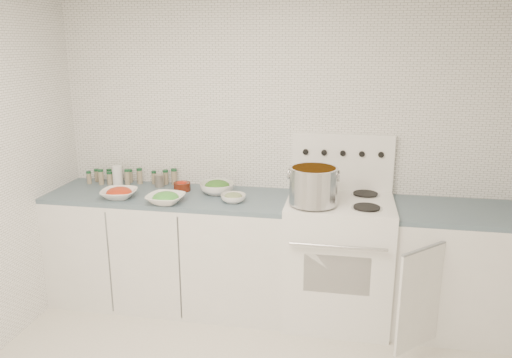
% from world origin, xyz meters
% --- Properties ---
extents(room_walls, '(3.54, 3.04, 2.52)m').
position_xyz_m(room_walls, '(0.00, 0.00, 1.56)').
color(room_walls, white).
rests_on(room_walls, ground).
extents(counter_left, '(1.85, 0.62, 0.90)m').
position_xyz_m(counter_left, '(-0.82, 1.19, 0.45)').
color(counter_left, white).
rests_on(counter_left, ground).
extents(stove, '(0.76, 0.70, 1.36)m').
position_xyz_m(stove, '(0.48, 1.19, 0.50)').
color(stove, white).
rests_on(stove, ground).
extents(counter_right, '(0.89, 0.91, 0.90)m').
position_xyz_m(counter_right, '(1.30, 1.19, 0.45)').
color(counter_right, white).
rests_on(counter_right, ground).
extents(stock_pot, '(0.36, 0.33, 0.25)m').
position_xyz_m(stock_pot, '(0.29, 1.02, 1.08)').
color(stock_pot, silver).
rests_on(stock_pot, stove).
extents(bowl_tomato, '(0.29, 0.29, 0.09)m').
position_xyz_m(bowl_tomato, '(-1.15, 1.03, 0.94)').
color(bowl_tomato, white).
rests_on(bowl_tomato, counter_left).
extents(bowl_snowpea, '(0.29, 0.29, 0.09)m').
position_xyz_m(bowl_snowpea, '(-0.76, 0.97, 0.94)').
color(bowl_snowpea, white).
rests_on(bowl_snowpea, counter_left).
extents(bowl_broccoli, '(0.32, 0.32, 0.11)m').
position_xyz_m(bowl_broccoli, '(-0.46, 1.28, 0.95)').
color(bowl_broccoli, white).
rests_on(bowl_broccoli, counter_left).
extents(bowl_zucchini, '(0.19, 0.19, 0.07)m').
position_xyz_m(bowl_zucchini, '(-0.29, 1.09, 0.93)').
color(bowl_zucchini, white).
rests_on(bowl_zucchini, counter_left).
extents(bowl_pepper, '(0.13, 0.13, 0.08)m').
position_xyz_m(bowl_pepper, '(-0.75, 1.30, 0.94)').
color(bowl_pepper, '#4E190D').
rests_on(bowl_pepper, counter_left).
extents(salt_canister, '(0.09, 0.09, 0.16)m').
position_xyz_m(salt_canister, '(-1.32, 1.36, 0.98)').
color(salt_canister, white).
rests_on(salt_canister, counter_left).
extents(tin_can, '(0.09, 0.09, 0.10)m').
position_xyz_m(tin_can, '(-0.96, 1.37, 0.95)').
color(tin_can, gray).
rests_on(tin_can, counter_left).
extents(spice_cluster, '(0.74, 0.15, 0.13)m').
position_xyz_m(spice_cluster, '(-1.25, 1.42, 0.96)').
color(spice_cluster, gray).
rests_on(spice_cluster, counter_left).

